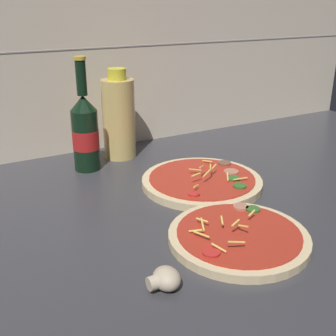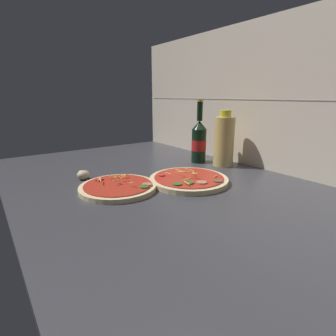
{
  "view_description": "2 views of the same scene",
  "coord_description": "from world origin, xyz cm",
  "px_view_note": "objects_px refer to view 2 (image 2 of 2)",
  "views": [
    {
      "loc": [
        -50.38,
        -63.72,
        41.69
      ],
      "look_at": [
        -11.6,
        6.92,
        9.47
      ],
      "focal_mm": 45.0,
      "sensor_mm": 36.0,
      "label": 1
    },
    {
      "loc": [
        64.29,
        -47.31,
        31.65
      ],
      "look_at": [
        -9.16,
        5.94,
        6.46
      ],
      "focal_mm": 28.0,
      "sensor_mm": 36.0,
      "label": 2
    }
  ],
  "objects_px": {
    "pizza_far": "(189,180)",
    "mushroom_left": "(83,175)",
    "pizza_near": "(118,187)",
    "oil_bottle": "(224,141)",
    "beer_bottle": "(199,141)"
  },
  "relations": [
    {
      "from": "pizza_far",
      "to": "mushroom_left",
      "type": "xyz_separation_m",
      "value": [
        -0.25,
        -0.28,
        0.01
      ]
    },
    {
      "from": "oil_bottle",
      "to": "mushroom_left",
      "type": "relative_size",
      "value": 4.73
    },
    {
      "from": "pizza_near",
      "to": "oil_bottle",
      "type": "height_order",
      "value": "oil_bottle"
    },
    {
      "from": "pizza_near",
      "to": "mushroom_left",
      "type": "bearing_deg",
      "value": -163.05
    },
    {
      "from": "pizza_near",
      "to": "oil_bottle",
      "type": "relative_size",
      "value": 1.05
    },
    {
      "from": "pizza_near",
      "to": "oil_bottle",
      "type": "distance_m",
      "value": 0.51
    },
    {
      "from": "beer_bottle",
      "to": "mushroom_left",
      "type": "bearing_deg",
      "value": -96.13
    },
    {
      "from": "beer_bottle",
      "to": "pizza_far",
      "type": "bearing_deg",
      "value": -48.77
    },
    {
      "from": "beer_bottle",
      "to": "mushroom_left",
      "type": "xyz_separation_m",
      "value": [
        -0.05,
        -0.51,
        -0.08
      ]
    },
    {
      "from": "beer_bottle",
      "to": "pizza_near",
      "type": "bearing_deg",
      "value": -75.25
    },
    {
      "from": "pizza_far",
      "to": "oil_bottle",
      "type": "bearing_deg",
      "value": 108.33
    },
    {
      "from": "beer_bottle",
      "to": "oil_bottle",
      "type": "distance_m",
      "value": 0.12
    },
    {
      "from": "oil_bottle",
      "to": "mushroom_left",
      "type": "distance_m",
      "value": 0.58
    },
    {
      "from": "pizza_far",
      "to": "pizza_near",
      "type": "bearing_deg",
      "value": -108.05
    },
    {
      "from": "pizza_near",
      "to": "mushroom_left",
      "type": "xyz_separation_m",
      "value": [
        -0.17,
        -0.05,
        0.01
      ]
    }
  ]
}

